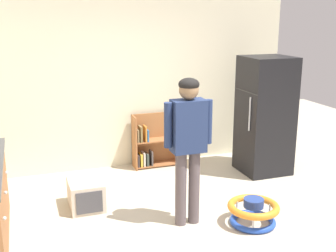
{
  "coord_description": "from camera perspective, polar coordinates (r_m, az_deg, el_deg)",
  "views": [
    {
      "loc": [
        -1.64,
        -4.15,
        2.4
      ],
      "look_at": [
        -0.05,
        0.43,
        1.12
      ],
      "focal_mm": 45.94,
      "sensor_mm": 36.0,
      "label": 1
    }
  ],
  "objects": [
    {
      "name": "ground_plane",
      "position": [
        5.07,
        2.19,
        -13.46
      ],
      "size": [
        12.0,
        12.0,
        0.0
      ],
      "primitive_type": "plane",
      "color": "beige",
      "rests_on": "ground"
    },
    {
      "name": "back_wall",
      "position": [
        6.77,
        -4.9,
        5.83
      ],
      "size": [
        5.2,
        0.06,
        2.7
      ],
      "primitive_type": "cube",
      "color": "beige",
      "rests_on": "ground"
    },
    {
      "name": "refrigerator",
      "position": [
        6.68,
        12.75,
        1.37
      ],
      "size": [
        0.73,
        0.68,
        1.78
      ],
      "color": "black",
      "rests_on": "ground"
    },
    {
      "name": "bookshelf",
      "position": [
        6.9,
        -1.88,
        -2.33
      ],
      "size": [
        0.8,
        0.28,
        0.85
      ],
      "color": "#A46337",
      "rests_on": "ground"
    },
    {
      "name": "standing_person",
      "position": [
        4.81,
        2.7,
        -1.53
      ],
      "size": [
        0.57,
        0.23,
        1.72
      ],
      "color": "#574C50",
      "rests_on": "ground"
    },
    {
      "name": "baby_walker",
      "position": [
        5.19,
        11.24,
        -11.09
      ],
      "size": [
        0.6,
        0.6,
        0.32
      ],
      "color": "blue",
      "rests_on": "ground"
    },
    {
      "name": "pet_carrier",
      "position": [
        5.6,
        -10.83,
        -8.85
      ],
      "size": [
        0.42,
        0.55,
        0.36
      ],
      "color": "beige",
      "rests_on": "ground"
    }
  ]
}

